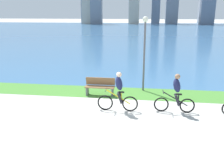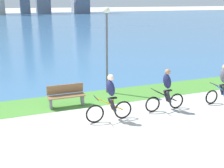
{
  "view_description": "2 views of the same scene",
  "coord_description": "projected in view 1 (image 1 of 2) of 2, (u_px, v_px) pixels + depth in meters",
  "views": [
    {
      "loc": [
        2.32,
        -9.6,
        4.1
      ],
      "look_at": [
        0.84,
        1.13,
        1.0
      ],
      "focal_mm": 40.41,
      "sensor_mm": 36.0,
      "label": 1
    },
    {
      "loc": [
        -2.1,
        -8.42,
        4.2
      ],
      "look_at": [
        1.51,
        1.09,
        1.17
      ],
      "focal_mm": 45.59,
      "sensor_mm": 36.0,
      "label": 2
    }
  ],
  "objects": [
    {
      "name": "lamppost_tall",
      "position": [
        145.0,
        43.0,
        12.99
      ],
      "size": [
        0.28,
        0.28,
        3.9
      ],
      "color": "#595960",
      "rests_on": "ground"
    },
    {
      "name": "cyclist_lead",
      "position": [
        118.0,
        92.0,
        10.64
      ],
      "size": [
        1.75,
        0.52,
        1.72
      ],
      "color": "black",
      "rests_on": "ground"
    },
    {
      "name": "grass_strip_bayside",
      "position": [
        101.0,
        92.0,
        13.41
      ],
      "size": [
        120.0,
        2.0,
        0.01
      ],
      "primitive_type": "cube",
      "color": "#478433",
      "rests_on": "ground"
    },
    {
      "name": "ground_plane",
      "position": [
        89.0,
        113.0,
        10.58
      ],
      "size": [
        300.0,
        300.0,
        0.0
      ],
      "primitive_type": "plane",
      "color": "#B2AFA8"
    },
    {
      "name": "bench_near_path",
      "position": [
        100.0,
        87.0,
        12.8
      ],
      "size": [
        1.5,
        0.47,
        0.9
      ],
      "color": "brown",
      "rests_on": "ground"
    },
    {
      "name": "bay_water_surface",
      "position": [
        137.0,
        31.0,
        56.35
      ],
      "size": [
        300.0,
        88.17,
        0.0
      ],
      "primitive_type": "cube",
      "color": "#386693",
      "rests_on": "ground"
    },
    {
      "name": "cyclist_trailing",
      "position": [
        176.0,
        93.0,
        10.49
      ],
      "size": [
        1.7,
        0.52,
        1.67
      ],
      "color": "black",
      "rests_on": "ground"
    }
  ]
}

